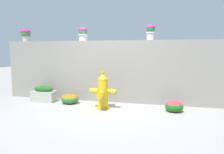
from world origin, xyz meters
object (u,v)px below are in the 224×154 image
object	(u,v)px
fire_hydrant	(103,92)
flower_bush_left	(70,99)
potted_plant_0	(26,34)
potted_plant_2	(151,31)
planter_box	(44,94)
flower_bush_right	(174,106)
potted_plant_1	(83,33)

from	to	relation	value
fire_hydrant	flower_bush_left	xyz separation A→B (m)	(-0.97, 0.27, -0.28)
potted_plant_0	fire_hydrant	world-z (taller)	potted_plant_0
fire_hydrant	potted_plant_0	bearing A→B (deg)	162.21
potted_plant_0	potted_plant_2	distance (m)	3.63
potted_plant_2	fire_hydrant	distance (m)	1.97
fire_hydrant	flower_bush_left	size ratio (longest dim) A/B	1.96
potted_plant_2	planter_box	xyz separation A→B (m)	(-2.78, -0.54, -1.65)
planter_box	flower_bush_right	bearing A→B (deg)	-2.77
potted_plant_1	flower_bush_left	bearing A→B (deg)	-110.68
potted_plant_0	flower_bush_right	size ratio (longest dim) A/B	0.96
potted_plant_1	fire_hydrant	distance (m)	1.80
potted_plant_1	planter_box	xyz separation A→B (m)	(-0.97, -0.49, -1.62)
potted_plant_1	potted_plant_2	size ratio (longest dim) A/B	0.94
potted_plant_0	fire_hydrant	distance (m)	3.09
potted_plant_2	flower_bush_left	bearing A→B (deg)	-164.14
fire_hydrant	planter_box	distance (m)	1.78
potted_plant_2	planter_box	distance (m)	3.27
potted_plant_0	potted_plant_1	distance (m)	1.82
potted_plant_0	potted_plant_2	xyz separation A→B (m)	(3.63, 0.00, -0.00)
potted_plant_0	fire_hydrant	size ratio (longest dim) A/B	0.42
potted_plant_1	flower_bush_left	xyz separation A→B (m)	(-0.20, -0.52, -1.70)
potted_plant_1	flower_bush_right	distance (m)	3.01
flower_bush_left	planter_box	distance (m)	0.78
potted_plant_2	potted_plant_1	bearing A→B (deg)	-178.44
potted_plant_2	flower_bush_right	bearing A→B (deg)	-50.07
potted_plant_0	planter_box	size ratio (longest dim) A/B	0.60
potted_plant_2	flower_bush_left	world-z (taller)	potted_plant_2
potted_plant_1	potted_plant_2	world-z (taller)	potted_plant_2
flower_bush_left	planter_box	xyz separation A→B (m)	(-0.77, 0.03, 0.08)
fire_hydrant	flower_bush_left	distance (m)	1.04
potted_plant_1	flower_bush_left	world-z (taller)	potted_plant_1
fire_hydrant	potted_plant_1	bearing A→B (deg)	134.51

